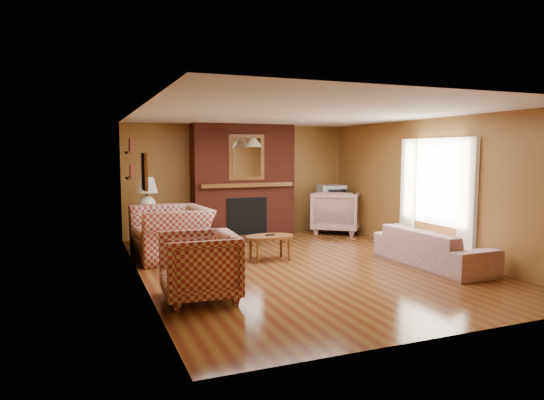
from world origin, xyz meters
name	(u,v)px	position (x,y,z in m)	size (l,w,h in m)	color
floor	(302,265)	(0.00, 0.00, 0.00)	(6.50, 6.50, 0.00)	#4F2111
ceiling	(303,114)	(0.00, 0.00, 2.40)	(6.50, 6.50, 0.00)	silver
wall_back	(239,180)	(0.00, 3.25, 1.20)	(6.50, 6.50, 0.00)	brown
wall_front	(449,216)	(0.00, -3.25, 1.20)	(6.50, 6.50, 0.00)	brown
wall_left	(140,196)	(-2.50, 0.00, 1.20)	(6.50, 6.50, 0.00)	brown
wall_right	(431,187)	(2.50, 0.00, 1.20)	(6.50, 6.50, 0.00)	brown
fireplace	(243,181)	(0.00, 2.98, 1.18)	(2.20, 0.82, 2.40)	#541D12
window_right	(436,192)	(2.45, -0.20, 1.13)	(0.10, 1.85, 2.00)	silver
bookshelf	(130,160)	(-2.44, 1.90, 1.67)	(0.09, 0.55, 0.71)	brown
botanical_print	(145,172)	(-2.47, -0.30, 1.55)	(0.05, 0.40, 0.50)	brown
pendant_light	(254,142)	(0.00, 2.30, 2.00)	(0.36, 0.36, 0.48)	black
plaid_loveseat	(171,233)	(-1.85, 1.32, 0.44)	(1.35, 1.18, 0.88)	maroon
plaid_armchair	(199,266)	(-1.95, -1.16, 0.42)	(0.89, 0.92, 0.84)	maroon
floral_sofa	(433,248)	(1.90, -0.81, 0.30)	(2.05, 0.80, 0.60)	#BDB092
floral_armchair	(337,212)	(2.10, 2.61, 0.47)	(1.01, 1.04, 0.95)	#BDB092
coffee_table	(270,239)	(-0.35, 0.54, 0.36)	(0.83, 0.52, 0.44)	brown
side_table	(148,230)	(-2.10, 2.45, 0.33)	(0.49, 0.49, 0.65)	brown
table_lamp	(147,193)	(-2.10, 2.45, 1.03)	(0.41, 0.41, 0.68)	white
tv_stand	(331,219)	(2.05, 2.80, 0.27)	(0.50, 0.46, 0.55)	black
crt_tv	(331,196)	(2.05, 2.79, 0.81)	(0.65, 0.64, 0.51)	#989B9F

